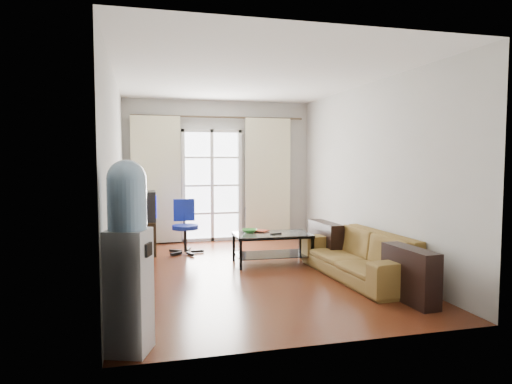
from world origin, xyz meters
TOP-DOWN VIEW (x-y plane):
  - floor at (0.00, 0.00)m, footprint 5.20×5.20m
  - ceiling at (0.00, 0.00)m, footprint 5.20×5.20m
  - wall_back at (0.00, 2.60)m, footprint 3.60×0.02m
  - wall_front at (0.00, -2.60)m, footprint 3.60×0.02m
  - wall_left at (-1.80, 0.00)m, footprint 0.02×5.20m
  - wall_right at (1.80, 0.00)m, footprint 0.02×5.20m
  - french_door at (-0.15, 2.54)m, footprint 1.16×0.06m
  - curtain_rod at (0.00, 2.50)m, footprint 3.30×0.04m
  - curtain_left at (-1.20, 2.48)m, footprint 0.90×0.07m
  - curtain_right at (0.95, 2.48)m, footprint 0.90×0.07m
  - radiator at (0.80, 2.50)m, footprint 0.64×0.12m
  - sofa at (1.34, -0.68)m, footprint 2.19×1.04m
  - coffee_table at (0.43, 0.40)m, footprint 1.16×0.69m
  - bowl at (0.11, 0.54)m, footprint 0.41×0.41m
  - book at (0.23, 0.56)m, footprint 0.43×0.43m
  - remote at (0.46, 0.31)m, footprint 0.17×0.07m
  - tv_stand at (-1.52, 1.65)m, footprint 0.52×0.77m
  - crt_tv at (-1.52, 1.61)m, footprint 0.55×0.54m
  - task_chair at (-0.77, 1.51)m, footprint 0.62×0.62m
  - water_cooler at (-1.60, -2.35)m, footprint 0.41×0.41m

SIDE VIEW (x-z plane):
  - floor at x=0.00m, z-range 0.00..0.00m
  - task_chair at x=-0.77m, z-range -0.19..0.72m
  - tv_stand at x=-1.52m, z-range 0.00..0.56m
  - coffee_table at x=0.43m, z-range 0.07..0.53m
  - sofa at x=1.34m, z-range 0.00..0.61m
  - radiator at x=0.80m, z-range 0.01..0.65m
  - remote at x=0.46m, z-range 0.46..0.48m
  - book at x=0.23m, z-range 0.46..0.49m
  - bowl at x=0.11m, z-range 0.46..0.52m
  - crt_tv at x=-1.52m, z-range 0.56..1.05m
  - water_cooler at x=-1.60m, z-range 0.04..1.62m
  - french_door at x=-0.15m, z-range 0.00..2.15m
  - curtain_left at x=-1.20m, z-range 0.02..2.38m
  - curtain_right at x=0.95m, z-range 0.02..2.38m
  - wall_back at x=0.00m, z-range 0.00..2.70m
  - wall_front at x=0.00m, z-range 0.00..2.70m
  - wall_left at x=-1.80m, z-range 0.00..2.70m
  - wall_right at x=1.80m, z-range 0.00..2.70m
  - curtain_rod at x=0.00m, z-range 2.36..2.40m
  - ceiling at x=0.00m, z-range 2.70..2.70m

